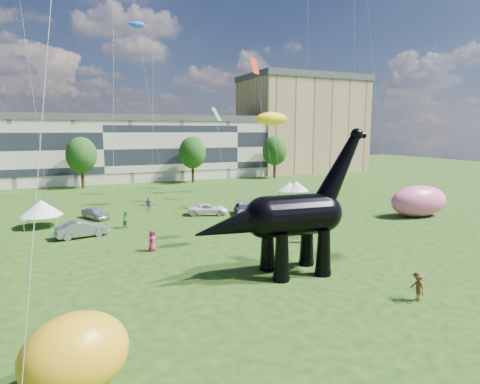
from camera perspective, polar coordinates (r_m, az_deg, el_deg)
name	(u,v)px	position (r m, az deg, el deg)	size (l,w,h in m)	color
ground	(309,280)	(28.00, 9.77, -12.29)	(220.00, 220.00, 0.00)	#16330C
terrace_row	(101,151)	(84.11, -19.13, 5.54)	(78.00, 11.00, 12.00)	beige
apartment_block	(302,126)	(102.48, 8.74, 9.20)	(28.00, 18.00, 22.00)	tan
tree_mid_left	(81,152)	(74.89, -21.65, 5.29)	(5.20, 5.20, 9.44)	#382314
tree_mid_right	(192,150)	(78.17, -6.78, 5.96)	(5.20, 5.20, 9.44)	#382314
tree_far_right	(275,148)	(85.12, 4.97, 6.21)	(5.20, 5.20, 9.44)	#382314
dinosaur_sculpture	(288,218)	(28.02, 6.89, -3.69)	(12.93, 3.73, 10.55)	black
car_silver	(95,213)	(48.63, -19.89, -2.82)	(1.62, 4.02, 1.37)	silver
car_grey	(82,229)	(40.85, -21.58, -4.92)	(1.64, 4.69, 1.55)	gray
car_white	(208,209)	(48.12, -4.54, -2.46)	(2.22, 4.81, 1.34)	white
car_dark	(244,210)	(47.60, 0.55, -2.52)	(1.95, 4.80, 1.39)	#595960
gazebo_near	(289,187)	(60.42, 7.05, 0.76)	(4.32, 4.32, 2.39)	white
gazebo_far	(296,186)	(60.33, 8.02, 0.83)	(4.30, 4.30, 2.54)	silver
gazebo_left	(41,208)	(46.52, -26.39, -2.05)	(4.38, 4.38, 2.87)	white
inflatable_pink	(419,201)	(51.30, 24.07, -1.18)	(7.32, 3.66, 3.66)	pink
inflatable_yellow	(76,355)	(17.54, -22.34, -20.60)	(4.11, 3.16, 3.16)	gold
visitors	(204,223)	(40.12, -5.12, -4.43)	(45.29, 37.26, 1.89)	#346D2B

